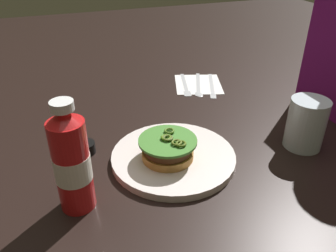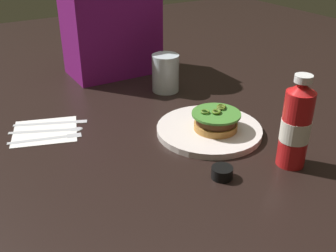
# 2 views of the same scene
# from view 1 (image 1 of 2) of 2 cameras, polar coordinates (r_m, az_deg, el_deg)

# --- Properties ---
(ground_plane) EXTENTS (3.00, 3.00, 0.00)m
(ground_plane) POSITION_cam_1_polar(r_m,az_deg,el_deg) (0.86, 1.46, -0.99)
(ground_plane) COLOR black
(dinner_plate) EXTENTS (0.27, 0.27, 0.02)m
(dinner_plate) POSITION_cam_1_polar(r_m,az_deg,el_deg) (0.76, 0.91, -5.22)
(dinner_plate) COLOR silver
(dinner_plate) RESTS_ON ground_plane
(burger_sandwich) EXTENTS (0.12, 0.12, 0.05)m
(burger_sandwich) POSITION_cam_1_polar(r_m,az_deg,el_deg) (0.73, -0.03, -3.76)
(burger_sandwich) COLOR #BB813A
(burger_sandwich) RESTS_ON dinner_plate
(ketchup_bottle) EXTENTS (0.06, 0.06, 0.21)m
(ketchup_bottle) POSITION_cam_1_polar(r_m,az_deg,el_deg) (0.61, -15.85, -5.84)
(ketchup_bottle) COLOR red
(ketchup_bottle) RESTS_ON ground_plane
(water_glass) EXTENTS (0.09, 0.09, 0.12)m
(water_glass) POSITION_cam_1_polar(r_m,az_deg,el_deg) (0.84, 22.17, 0.36)
(water_glass) COLOR silver
(water_glass) RESTS_ON ground_plane
(condiment_cup) EXTENTS (0.05, 0.05, 0.03)m
(condiment_cup) POSITION_cam_1_polar(r_m,az_deg,el_deg) (0.80, -13.76, -3.58)
(condiment_cup) COLOR black
(condiment_cup) RESTS_ON ground_plane
(napkin) EXTENTS (0.20, 0.19, 0.00)m
(napkin) POSITION_cam_1_polar(r_m,az_deg,el_deg) (1.13, 5.08, 7.04)
(napkin) COLOR white
(napkin) RESTS_ON ground_plane
(fork_utensil) EXTENTS (0.18, 0.07, 0.00)m
(fork_utensil) POSITION_cam_1_polar(r_m,az_deg,el_deg) (1.11, 2.95, 6.81)
(fork_utensil) COLOR silver
(fork_utensil) RESTS_ON napkin
(spoon_utensil) EXTENTS (0.18, 0.09, 0.00)m
(spoon_utensil) POSITION_cam_1_polar(r_m,az_deg,el_deg) (1.10, 5.12, 6.60)
(spoon_utensil) COLOR silver
(spoon_utensil) RESTS_ON napkin
(butter_knife) EXTENTS (0.19, 0.09, 0.00)m
(butter_knife) POSITION_cam_1_polar(r_m,az_deg,el_deg) (1.11, 7.40, 6.68)
(butter_knife) COLOR silver
(butter_knife) RESTS_ON napkin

